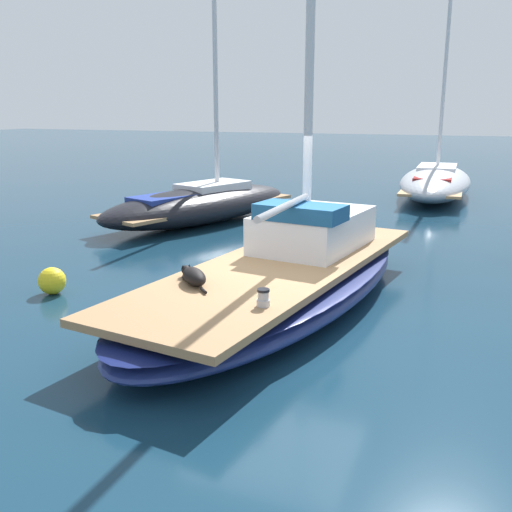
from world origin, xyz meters
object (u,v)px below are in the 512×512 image
(moored_boat_port_side, at_px, (200,203))
(moored_boat_far_astern, at_px, (436,181))
(dog_black, at_px, (193,276))
(mooring_buoy, at_px, (52,281))
(sailboat_main, at_px, (280,284))
(deck_winch, at_px, (263,298))

(moored_boat_port_side, bearing_deg, moored_boat_far_astern, 52.59)
(dog_black, bearing_deg, mooring_buoy, 168.40)
(sailboat_main, distance_m, moored_boat_far_astern, 12.50)
(dog_black, bearing_deg, deck_winch, -23.09)
(sailboat_main, height_order, deck_winch, deck_winch)
(moored_boat_far_astern, bearing_deg, sailboat_main, -95.75)
(dog_black, relative_size, moored_boat_port_side, 0.11)
(sailboat_main, distance_m, mooring_buoy, 3.69)
(moored_boat_port_side, bearing_deg, deck_winch, -58.48)
(deck_winch, xyz_separation_m, mooring_buoy, (-4.04, 1.09, -0.54))
(sailboat_main, height_order, moored_boat_far_astern, moored_boat_far_astern)
(sailboat_main, bearing_deg, deck_winch, -76.86)
(dog_black, xyz_separation_m, deck_winch, (1.17, -0.50, -0.01))
(dog_black, height_order, moored_boat_far_astern, moored_boat_far_astern)
(dog_black, relative_size, moored_boat_far_astern, 0.09)
(deck_winch, distance_m, moored_boat_port_side, 8.66)
(sailboat_main, distance_m, dog_black, 1.64)
(sailboat_main, relative_size, moored_boat_far_astern, 0.90)
(moored_boat_port_side, relative_size, mooring_buoy, 14.94)
(dog_black, bearing_deg, moored_boat_port_side, 115.97)
(deck_winch, distance_m, mooring_buoy, 4.22)
(deck_winch, bearing_deg, moored_boat_port_side, 121.52)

